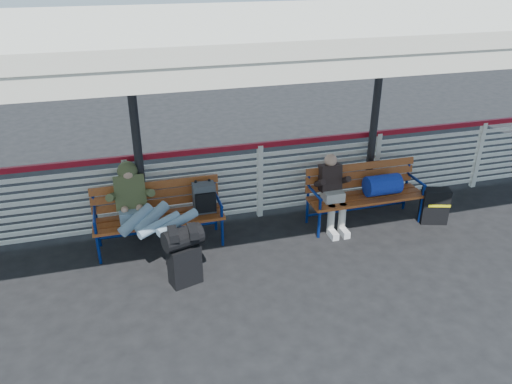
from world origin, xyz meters
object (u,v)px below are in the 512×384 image
object	(u,v)px
bench_right	(372,187)
traveler_man	(149,214)
companion_person	(333,192)
luggage_stack	(184,253)
suitcase_side	(434,206)
bench_left	(171,206)

from	to	relation	value
bench_right	traveler_man	xyz separation A→B (m)	(-3.37, -0.15, 0.11)
bench_right	traveler_man	world-z (taller)	traveler_man
bench_right	traveler_man	distance (m)	3.37
companion_person	luggage_stack	bearing A→B (deg)	-160.85
bench_right	suitcase_side	distance (m)	1.03
bench_left	companion_person	size ratio (longest dim) A/B	1.57
luggage_stack	bench_left	bearing A→B (deg)	74.39
bench_left	bench_right	xyz separation A→B (m)	(3.04, -0.20, -0.00)
luggage_stack	companion_person	distance (m)	2.50
bench_left	traveler_man	world-z (taller)	traveler_man
luggage_stack	bench_right	size ratio (longest dim) A/B	0.44
bench_left	suitcase_side	bearing A→B (deg)	-7.33
luggage_stack	traveler_man	xyz separation A→B (m)	(-0.35, 0.69, 0.26)
bench_right	suitcase_side	xyz separation A→B (m)	(0.94, -0.31, -0.30)
suitcase_side	bench_right	bearing A→B (deg)	179.20
bench_right	companion_person	xyz separation A→B (m)	(-0.66, -0.01, 0.01)
luggage_stack	bench_left	size ratio (longest dim) A/B	0.44
luggage_stack	suitcase_side	size ratio (longest dim) A/B	1.43
luggage_stack	suitcase_side	xyz separation A→B (m)	(3.96, 0.52, -0.15)
luggage_stack	traveler_man	size ratio (longest dim) A/B	0.49
traveler_man	suitcase_side	bearing A→B (deg)	-2.18
luggage_stack	bench_left	world-z (taller)	bench_left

